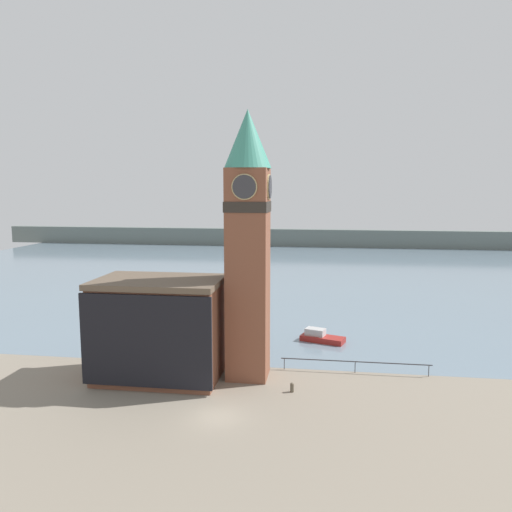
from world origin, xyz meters
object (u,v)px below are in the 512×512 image
Objects in this scene: clock_tower at (248,239)px; mooring_bollard_near at (292,387)px; boat_near at (321,337)px; pier_building at (159,329)px.

clock_tower reaches higher than mooring_bollard_near.
mooring_bollard_near is at bearing -35.56° from clock_tower.
boat_near is (6.30, 11.32, -11.90)m from clock_tower.
pier_building is 2.18× the size of boat_near.
clock_tower is 2.10× the size of pier_building.
boat_near is (14.02, 12.70, -3.98)m from pier_building.
pier_building reaches higher than mooring_bollard_near.
clock_tower reaches higher than pier_building.
mooring_bollard_near is (11.87, -1.58, -4.03)m from pier_building.
boat_near is 6.31× the size of mooring_bollard_near.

